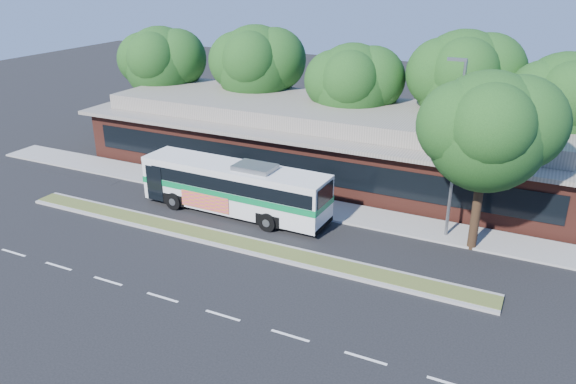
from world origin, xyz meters
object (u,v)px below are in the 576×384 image
object	(u,v)px
sedan	(181,156)
sidewalk_tree	(497,129)
lamp_post	(455,146)
transit_bus	(235,185)

from	to	relation	value
sedan	sidewalk_tree	bearing A→B (deg)	-97.24
lamp_post	sidewalk_tree	xyz separation A→B (m)	(1.84, -0.57, 1.20)
lamp_post	transit_bus	size ratio (longest dim) A/B	0.82
lamp_post	sidewalk_tree	world-z (taller)	lamp_post
transit_bus	sidewalk_tree	world-z (taller)	sidewalk_tree
sedan	sidewalk_tree	world-z (taller)	sidewalk_tree
sidewalk_tree	transit_bus	bearing A→B (deg)	-172.85
lamp_post	transit_bus	world-z (taller)	lamp_post
sidewalk_tree	sedan	bearing A→B (deg)	170.59
transit_bus	sedan	distance (m)	8.95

